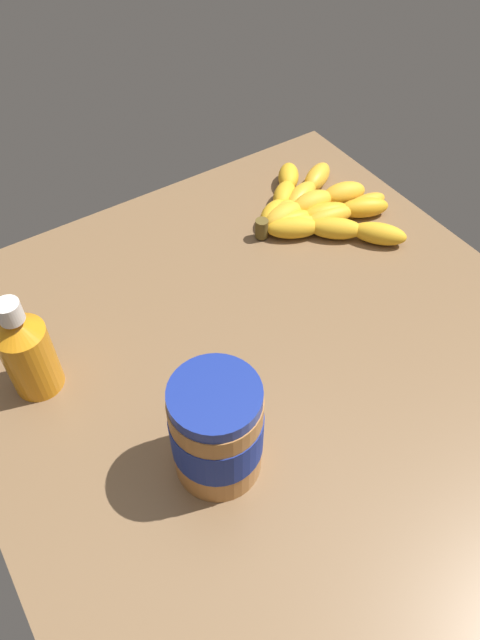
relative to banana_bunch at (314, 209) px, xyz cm
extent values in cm
cube|color=brown|center=(-19.86, 21.48, -3.45)|extent=(79.81, 74.65, 3.55)
ellipsoid|color=gold|center=(-1.80, 5.52, -0.02)|extent=(6.94, 8.77, 3.32)
ellipsoid|color=gold|center=(-5.49, 0.12, -0.02)|extent=(7.75, 8.46, 3.32)
ellipsoid|color=gold|center=(-10.02, -4.60, -0.02)|extent=(8.35, 7.92, 3.32)
ellipsoid|color=gold|center=(-0.99, 5.19, -0.17)|extent=(5.49, 8.66, 3.00)
ellipsoid|color=gold|center=(-2.63, -1.08, -0.17)|extent=(4.41, 8.53, 3.00)
ellipsoid|color=gold|center=(-3.30, -7.52, -0.17)|extent=(3.22, 8.20, 3.00)
ellipsoid|color=gold|center=(-0.22, 5.09, -0.08)|extent=(4.46, 8.30, 3.18)
ellipsoid|color=gold|center=(-1.68, -1.02, -0.08)|extent=(5.38, 8.47, 3.18)
ellipsoid|color=gold|center=(-3.94, -6.89, -0.08)|extent=(6.21, 8.48, 3.18)
ellipsoid|color=gold|center=(1.06, 5.29, 0.19)|extent=(4.52, 7.67, 3.72)
ellipsoid|color=gold|center=(1.21, -0.53, 0.19)|extent=(4.18, 7.52, 3.72)
ellipsoid|color=gold|center=(0.33, -6.28, 0.19)|extent=(5.35, 7.98, 3.72)
ellipsoid|color=gold|center=(1.80, 5.36, 0.01)|extent=(5.29, 8.12, 3.37)
ellipsoid|color=gold|center=(3.78, -0.27, 0.01)|extent=(6.00, 8.20, 3.37)
ellipsoid|color=gold|center=(6.42, -5.63, 0.01)|extent=(6.62, 8.17, 3.37)
ellipsoid|color=gold|center=(2.52, 6.11, 0.01)|extent=(6.05, 7.26, 3.38)
ellipsoid|color=gold|center=(5.42, 1.89, 0.01)|extent=(6.74, 7.09, 3.38)
ellipsoid|color=gold|center=(9.11, -1.66, 0.01)|extent=(7.15, 6.62, 3.38)
cylinder|color=brown|center=(0.56, 9.68, 0.12)|extent=(2.00, 2.00, 3.00)
cylinder|color=#B27238|center=(-28.06, 35.20, 4.50)|extent=(9.56, 9.56, 12.35)
cylinder|color=navy|center=(-28.06, 35.20, 5.11)|extent=(9.75, 9.75, 5.56)
cylinder|color=navy|center=(-28.06, 35.20, 11.46)|extent=(9.31, 9.31, 1.58)
cylinder|color=orange|center=(-6.79, 47.98, 3.17)|extent=(5.96, 5.96, 9.69)
cone|color=orange|center=(-6.79, 47.98, 9.12)|extent=(5.96, 5.96, 2.22)
cylinder|color=white|center=(-6.79, 47.98, 11.49)|extent=(2.78, 2.78, 2.52)
camera|label=1|loc=(-55.36, 50.17, 58.45)|focal=32.99mm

